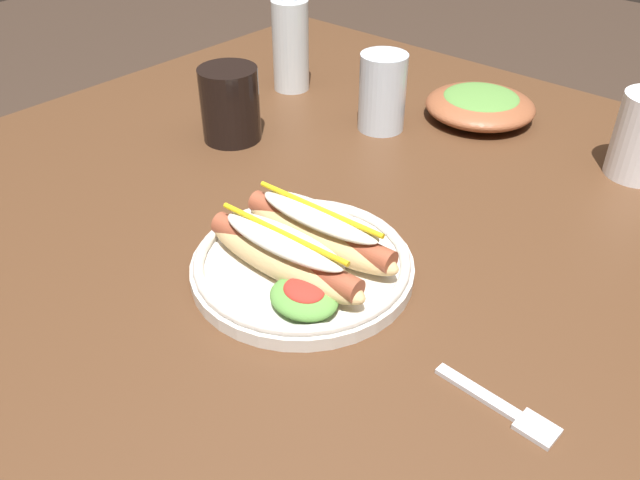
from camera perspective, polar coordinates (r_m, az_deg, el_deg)
dining_table at (r=0.91m, az=4.99°, el=-1.45°), size 1.26×1.07×0.74m
hot_dog_plate at (r=0.72m, az=-1.56°, el=-1.42°), size 0.25×0.25×0.08m
fork at (r=0.62m, az=15.86°, el=-14.03°), size 0.12×0.03×0.00m
soda_cup at (r=1.01m, az=-7.99°, el=11.65°), size 0.09×0.09×0.11m
water_cup at (r=1.04m, az=5.49°, el=12.75°), size 0.07×0.07×0.12m
glass_bottle at (r=1.17m, az=-2.60°, el=17.25°), size 0.06×0.06×0.25m
side_bowl at (r=1.11m, az=13.85°, el=11.44°), size 0.18×0.18×0.05m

